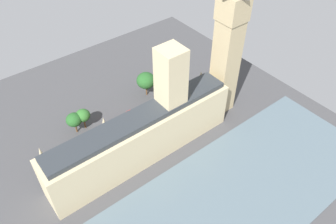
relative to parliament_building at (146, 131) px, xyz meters
name	(u,v)px	position (x,y,z in m)	size (l,w,h in m)	color
ground_plane	(140,151)	(1.99, 1.61, -9.60)	(131.21, 131.21, 0.00)	#424244
river_thames	(204,218)	(-28.28, 1.61, -9.48)	(37.01, 118.09, 0.25)	slate
parliament_building	(146,131)	(0.00, 0.00, 0.00)	(10.42, 61.21, 34.68)	#CCBA8E
clock_tower	(229,38)	(1.59, -33.60, 19.00)	(7.93, 7.93, 55.33)	tan
double_decker_bus_far_end	(169,100)	(13.14, -19.34, -6.97)	(3.09, 10.62, 4.75)	#B20C0F
car_white_trailing	(147,115)	(13.47, -9.66, -8.71)	(1.95, 4.80, 1.74)	silver
double_decker_bus_midblock	(121,123)	(14.20, 0.89, -6.97)	(3.29, 10.66, 4.75)	red
car_black_corner	(92,139)	(15.03, 11.50, -8.71)	(2.19, 4.47, 1.74)	black
car_yellow_cab_by_river_gate	(78,153)	(12.58, 17.90, -8.72)	(1.81, 4.22, 1.74)	gold
car_silver_under_trees	(57,159)	(14.24, 24.03, -8.71)	(2.03, 4.62, 1.74)	#B7B7BC
pedestrian_opposite_hall	(167,120)	(7.18, -13.64, -8.87)	(0.50, 0.60, 1.62)	gray
pedestrian_leading	(79,168)	(7.17, 20.19, -8.85)	(0.67, 0.58, 1.68)	gray
plane_tree_near_tower	(166,73)	(22.29, -24.72, -2.57)	(4.96, 4.96, 9.21)	brown
plane_tree_kerbside	(83,115)	(22.06, 10.37, -3.86)	(4.90, 4.90, 7.87)	brown
plane_tree_slot_10	(74,120)	(22.13, 13.55, -4.00)	(5.26, 5.26, 7.87)	brown
plane_tree_slot_11	(146,81)	(23.69, -16.54, -2.92)	(7.00, 7.00, 9.68)	brown
street_lamp_slot_12	(156,82)	(23.16, -20.52, -5.26)	(0.56, 0.56, 6.20)	black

